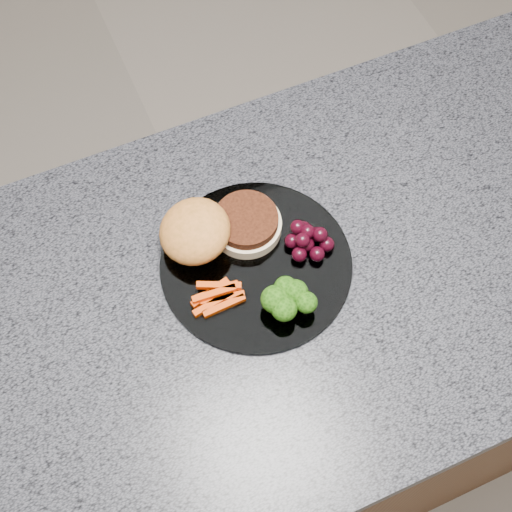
{
  "coord_description": "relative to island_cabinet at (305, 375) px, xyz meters",
  "views": [
    {
      "loc": [
        -0.26,
        -0.37,
        1.76
      ],
      "look_at": [
        -0.09,
        0.04,
        0.93
      ],
      "focal_mm": 50.0,
      "sensor_mm": 36.0,
      "label": 1
    }
  ],
  "objects": [
    {
      "name": "room",
      "position": [
        0.0,
        0.0,
        0.92
      ],
      "size": [
        4.02,
        4.02,
        2.7
      ],
      "color": "gray",
      "rests_on": "ground"
    },
    {
      "name": "countertop",
      "position": [
        0.0,
        0.0,
        0.45
      ],
      "size": [
        1.2,
        0.6,
        0.04
      ],
      "primitive_type": "cube",
      "color": "#474851",
      "rests_on": "island_cabinet"
    },
    {
      "name": "burger",
      "position": [
        -0.12,
        0.09,
        0.5
      ],
      "size": [
        0.19,
        0.12,
        0.05
      ],
      "rotation": [
        0.0,
        0.0,
        0.2
      ],
      "color": "beige",
      "rests_on": "plate"
    },
    {
      "name": "grape_bunch",
      "position": [
        -0.01,
        0.03,
        0.49
      ],
      "size": [
        0.06,
        0.06,
        0.04
      ],
      "rotation": [
        0.0,
        0.0,
        0.2
      ],
      "color": "black",
      "rests_on": "plate"
    },
    {
      "name": "plate",
      "position": [
        -0.09,
        0.04,
        0.47
      ],
      "size": [
        0.26,
        0.26,
        0.01
      ],
      "primitive_type": "cylinder",
      "color": "white",
      "rests_on": "countertop"
    },
    {
      "name": "island_cabinet",
      "position": [
        0.0,
        0.0,
        0.0
      ],
      "size": [
        1.2,
        0.6,
        0.86
      ],
      "primitive_type": "cube",
      "color": "#55381D",
      "rests_on": "ground"
    },
    {
      "name": "broccoli",
      "position": [
        -0.08,
        -0.04,
        0.5
      ],
      "size": [
        0.07,
        0.06,
        0.04
      ],
      "rotation": [
        0.0,
        0.0,
        -0.21
      ],
      "color": "olive",
      "rests_on": "plate"
    },
    {
      "name": "carrot_sticks",
      "position": [
        -0.15,
        0.01,
        0.48
      ],
      "size": [
        0.07,
        0.05,
        0.02
      ],
      "rotation": [
        0.0,
        0.0,
        -0.34
      ],
      "color": "#D33B03",
      "rests_on": "plate"
    }
  ]
}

